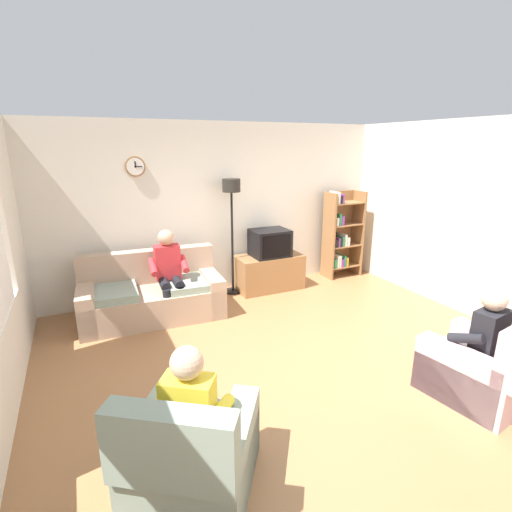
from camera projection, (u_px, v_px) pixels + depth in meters
ground_plane at (304, 363)px, 4.29m from camera, size 12.00×12.00×0.00m
back_wall_assembly at (220, 209)px, 6.23m from camera, size 6.20×0.17×2.70m
right_wall at (493, 223)px, 5.07m from camera, size 0.12×5.80×2.70m
couch at (152, 296)px, 5.37m from camera, size 1.95×0.98×0.90m
tv_stand at (269, 272)px, 6.45m from camera, size 1.10×0.56×0.58m
tv at (270, 243)px, 6.28m from camera, size 0.60×0.49×0.44m
bookshelf at (340, 236)px, 6.98m from camera, size 0.68×0.36×1.57m
floor_lamp at (232, 205)px, 5.96m from camera, size 0.28×0.28×1.85m
armchair_near_window at (192, 455)px, 2.64m from camera, size 1.16×1.18×0.90m
armchair_near_bookshelf at (482, 369)px, 3.65m from camera, size 0.92×0.99×0.90m
person_on_couch at (169, 270)px, 5.26m from camera, size 0.53×0.55×1.24m
person_in_left_armchair at (194, 408)px, 2.64m from camera, size 0.61×0.64×1.12m
person_in_right_armchair at (478, 336)px, 3.64m from camera, size 0.55×0.58×1.12m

